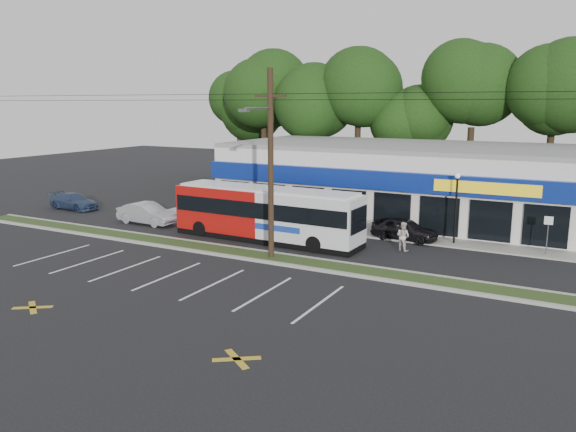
{
  "coord_description": "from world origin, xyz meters",
  "views": [
    {
      "loc": [
        17.56,
        -24.28,
        8.26
      ],
      "look_at": [
        1.88,
        5.0,
        1.54
      ],
      "focal_mm": 35.0,
      "sensor_mm": 36.0,
      "label": 1
    }
  ],
  "objects_px": {
    "metrobus": "(266,213)",
    "car_silver": "(147,213)",
    "utility_pole": "(267,158)",
    "pedestrian_a": "(361,232)",
    "pedestrian_b": "(403,236)",
    "car_dark": "(404,229)",
    "lamp_post": "(456,200)",
    "sign_post": "(548,228)",
    "car_blue": "(74,201)"
  },
  "relations": [
    {
      "from": "pedestrian_b",
      "to": "utility_pole",
      "type": "bearing_deg",
      "value": 58.48
    },
    {
      "from": "pedestrian_a",
      "to": "pedestrian_b",
      "type": "height_order",
      "value": "pedestrian_b"
    },
    {
      "from": "pedestrian_a",
      "to": "pedestrian_b",
      "type": "bearing_deg",
      "value": -176.66
    },
    {
      "from": "sign_post",
      "to": "pedestrian_a",
      "type": "bearing_deg",
      "value": -165.31
    },
    {
      "from": "metrobus",
      "to": "car_silver",
      "type": "relative_size",
      "value": 2.72
    },
    {
      "from": "lamp_post",
      "to": "car_dark",
      "type": "xyz_separation_m",
      "value": [
        -2.92,
        -0.3,
        -1.98
      ]
    },
    {
      "from": "lamp_post",
      "to": "car_blue",
      "type": "relative_size",
      "value": 0.98
    },
    {
      "from": "car_blue",
      "to": "car_silver",
      "type": "bearing_deg",
      "value": -97.28
    },
    {
      "from": "car_silver",
      "to": "utility_pole",
      "type": "bearing_deg",
      "value": -106.0
    },
    {
      "from": "metrobus",
      "to": "utility_pole",
      "type": "bearing_deg",
      "value": -57.05
    },
    {
      "from": "car_dark",
      "to": "car_silver",
      "type": "bearing_deg",
      "value": 109.6
    },
    {
      "from": "utility_pole",
      "to": "car_dark",
      "type": "relative_size",
      "value": 12.37
    },
    {
      "from": "pedestrian_a",
      "to": "metrobus",
      "type": "bearing_deg",
      "value": 17.89
    },
    {
      "from": "utility_pole",
      "to": "car_blue",
      "type": "distance_m",
      "value": 21.92
    },
    {
      "from": "metrobus",
      "to": "car_silver",
      "type": "height_order",
      "value": "metrobus"
    },
    {
      "from": "metrobus",
      "to": "pedestrian_a",
      "type": "xyz_separation_m",
      "value": [
        5.52,
        1.5,
        -0.94
      ]
    },
    {
      "from": "lamp_post",
      "to": "pedestrian_a",
      "type": "distance_m",
      "value": 5.88
    },
    {
      "from": "utility_pole",
      "to": "pedestrian_b",
      "type": "distance_m",
      "value": 9.04
    },
    {
      "from": "sign_post",
      "to": "car_silver",
      "type": "height_order",
      "value": "sign_post"
    },
    {
      "from": "lamp_post",
      "to": "car_silver",
      "type": "xyz_separation_m",
      "value": [
        -20.0,
        -4.13,
        -1.93
      ]
    },
    {
      "from": "lamp_post",
      "to": "car_silver",
      "type": "height_order",
      "value": "lamp_post"
    },
    {
      "from": "lamp_post",
      "to": "car_blue",
      "type": "height_order",
      "value": "lamp_post"
    },
    {
      "from": "metrobus",
      "to": "car_silver",
      "type": "distance_m",
      "value": 9.71
    },
    {
      "from": "car_dark",
      "to": "car_blue",
      "type": "height_order",
      "value": "car_dark"
    },
    {
      "from": "car_blue",
      "to": "pedestrian_a",
      "type": "distance_m",
      "value": 24.09
    },
    {
      "from": "car_dark",
      "to": "car_silver",
      "type": "relative_size",
      "value": 0.9
    },
    {
      "from": "lamp_post",
      "to": "car_silver",
      "type": "relative_size",
      "value": 0.95
    },
    {
      "from": "metrobus",
      "to": "pedestrian_b",
      "type": "xyz_separation_m",
      "value": [
        8.06,
        1.53,
        -0.89
      ]
    },
    {
      "from": "sign_post",
      "to": "pedestrian_b",
      "type": "bearing_deg",
      "value": -160.73
    },
    {
      "from": "car_blue",
      "to": "lamp_post",
      "type": "bearing_deg",
      "value": -82.65
    },
    {
      "from": "car_silver",
      "to": "pedestrian_b",
      "type": "xyz_separation_m",
      "value": [
        17.72,
        1.36,
        0.1
      ]
    },
    {
      "from": "pedestrian_a",
      "to": "pedestrian_b",
      "type": "xyz_separation_m",
      "value": [
        2.54,
        0.03,
        0.05
      ]
    },
    {
      "from": "sign_post",
      "to": "metrobus",
      "type": "relative_size",
      "value": 0.18
    },
    {
      "from": "metrobus",
      "to": "car_blue",
      "type": "bearing_deg",
      "value": 176.62
    },
    {
      "from": "metrobus",
      "to": "car_blue",
      "type": "height_order",
      "value": "metrobus"
    },
    {
      "from": "lamp_post",
      "to": "car_dark",
      "type": "relative_size",
      "value": 1.05
    },
    {
      "from": "lamp_post",
      "to": "car_dark",
      "type": "distance_m",
      "value": 3.54
    },
    {
      "from": "pedestrian_a",
      "to": "car_blue",
      "type": "bearing_deg",
      "value": 2.33
    },
    {
      "from": "car_dark",
      "to": "pedestrian_a",
      "type": "relative_size",
      "value": 2.58
    },
    {
      "from": "sign_post",
      "to": "metrobus",
      "type": "height_order",
      "value": "metrobus"
    },
    {
      "from": "sign_post",
      "to": "pedestrian_a",
      "type": "distance_m",
      "value": 10.18
    },
    {
      "from": "utility_pole",
      "to": "car_silver",
      "type": "bearing_deg",
      "value": 162.43
    },
    {
      "from": "lamp_post",
      "to": "car_blue",
      "type": "xyz_separation_m",
      "value": [
        -28.91,
        -2.65,
        -2.04
      ]
    },
    {
      "from": "lamp_post",
      "to": "car_dark",
      "type": "height_order",
      "value": "lamp_post"
    },
    {
      "from": "car_silver",
      "to": "lamp_post",
      "type": "bearing_deg",
      "value": -76.77
    },
    {
      "from": "car_dark",
      "to": "car_silver",
      "type": "distance_m",
      "value": 17.5
    },
    {
      "from": "utility_pole",
      "to": "pedestrian_a",
      "type": "distance_m",
      "value": 7.64
    },
    {
      "from": "utility_pole",
      "to": "metrobus",
      "type": "distance_m",
      "value": 5.58
    },
    {
      "from": "metrobus",
      "to": "pedestrian_b",
      "type": "bearing_deg",
      "value": 12.43
    },
    {
      "from": "sign_post",
      "to": "lamp_post",
      "type": "bearing_deg",
      "value": 177.42
    }
  ]
}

